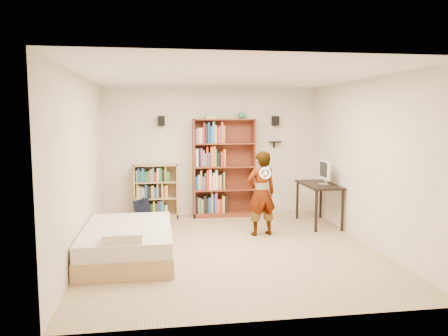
{
  "coord_description": "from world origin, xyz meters",
  "views": [
    {
      "loc": [
        -1.11,
        -6.65,
        2.07
      ],
      "look_at": [
        -0.02,
        0.6,
        1.22
      ],
      "focal_mm": 35.0,
      "sensor_mm": 36.0,
      "label": 1
    }
  ],
  "objects_px": {
    "tall_bookshelf": "(224,168)",
    "daybed": "(128,239)",
    "computer_desk": "(319,204)",
    "person": "(261,193)",
    "low_bookshelf": "(156,191)"
  },
  "relations": [
    {
      "from": "tall_bookshelf",
      "to": "daybed",
      "type": "distance_m",
      "value": 3.21
    },
    {
      "from": "computer_desk",
      "to": "person",
      "type": "height_order",
      "value": "person"
    },
    {
      "from": "computer_desk",
      "to": "person",
      "type": "distance_m",
      "value": 1.45
    },
    {
      "from": "tall_bookshelf",
      "to": "daybed",
      "type": "relative_size",
      "value": 1.03
    },
    {
      "from": "tall_bookshelf",
      "to": "daybed",
      "type": "xyz_separation_m",
      "value": [
        -1.81,
        -2.54,
        -0.73
      ]
    },
    {
      "from": "tall_bookshelf",
      "to": "low_bookshelf",
      "type": "xyz_separation_m",
      "value": [
        -1.41,
        0.02,
        -0.46
      ]
    },
    {
      "from": "tall_bookshelf",
      "to": "person",
      "type": "relative_size",
      "value": 1.37
    },
    {
      "from": "low_bookshelf",
      "to": "person",
      "type": "xyz_separation_m",
      "value": [
        1.84,
        -1.61,
        0.19
      ]
    },
    {
      "from": "low_bookshelf",
      "to": "computer_desk",
      "type": "xyz_separation_m",
      "value": [
        3.12,
        -1.03,
        -0.16
      ]
    },
    {
      "from": "low_bookshelf",
      "to": "daybed",
      "type": "relative_size",
      "value": 0.56
    },
    {
      "from": "computer_desk",
      "to": "person",
      "type": "relative_size",
      "value": 0.79
    },
    {
      "from": "daybed",
      "to": "person",
      "type": "relative_size",
      "value": 1.33
    },
    {
      "from": "daybed",
      "to": "computer_desk",
      "type": "bearing_deg",
      "value": 23.54
    },
    {
      "from": "computer_desk",
      "to": "daybed",
      "type": "distance_m",
      "value": 3.84
    },
    {
      "from": "tall_bookshelf",
      "to": "computer_desk",
      "type": "xyz_separation_m",
      "value": [
        1.71,
        -1.01,
        -0.62
      ]
    }
  ]
}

